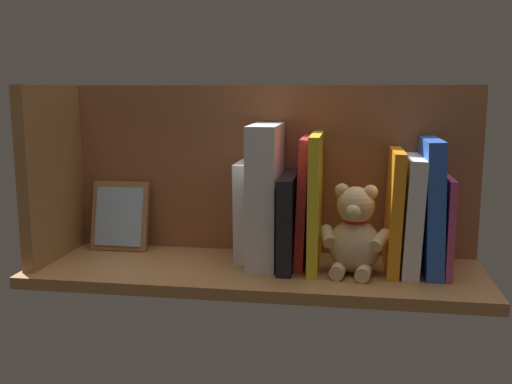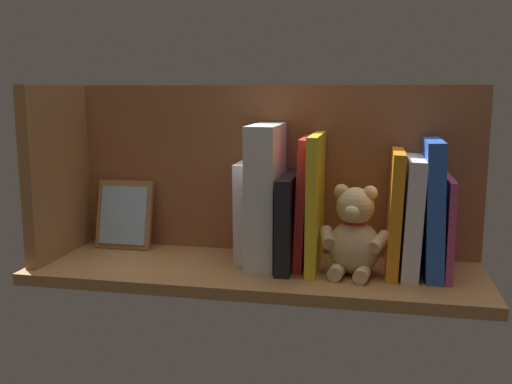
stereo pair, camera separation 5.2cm
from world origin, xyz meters
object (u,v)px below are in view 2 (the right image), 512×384
picture_frame_leaning (124,215)px  book_0 (447,226)px  dictionary_thick_white (266,195)px  teddy_bear (354,235)px

picture_frame_leaning → book_0: bearing=175.4°
picture_frame_leaning → dictionary_thick_white: bearing=170.5°
dictionary_thick_white → book_0: bearing=-180.0°
book_0 → picture_frame_leaning: 67.15cm
teddy_bear → dictionary_thick_white: 19.09cm
teddy_bear → dictionary_thick_white: (17.55, -4.01, 6.34)cm
book_0 → picture_frame_leaning: bearing=-4.6°
teddy_bear → picture_frame_leaning: teddy_bear is taller
book_0 → picture_frame_leaning: (66.90, -5.40, -1.93)cm
book_0 → teddy_bear: 17.35cm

